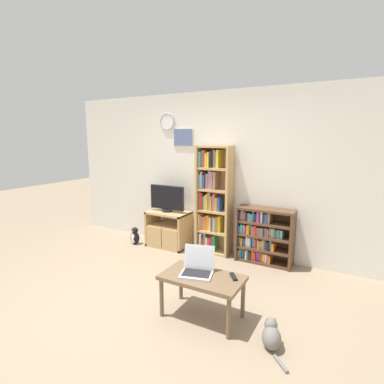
# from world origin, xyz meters

# --- Properties ---
(ground_plane) EXTENTS (18.00, 18.00, 0.00)m
(ground_plane) POSITION_xyz_m (0.00, 0.00, 0.00)
(ground_plane) COLOR gray
(wall_back) EXTENTS (5.74, 0.09, 2.60)m
(wall_back) POSITION_xyz_m (-0.01, 2.05, 1.31)
(wall_back) COLOR silver
(wall_back) RESTS_ON ground_plane
(tv_stand) EXTENTS (0.71, 0.46, 0.61)m
(tv_stand) POSITION_xyz_m (-0.72, 1.75, 0.31)
(tv_stand) COLOR tan
(tv_stand) RESTS_ON ground_plane
(television) EXTENTS (0.65, 0.18, 0.45)m
(television) POSITION_xyz_m (-0.74, 1.76, 0.84)
(television) COLOR black
(television) RESTS_ON tv_stand
(bookshelf_tall) EXTENTS (0.57, 0.28, 1.75)m
(bookshelf_tall) POSITION_xyz_m (0.07, 1.88, 0.87)
(bookshelf_tall) COLOR tan
(bookshelf_tall) RESTS_ON ground_plane
(bookshelf_short) EXTENTS (0.84, 0.29, 0.84)m
(bookshelf_short) POSITION_xyz_m (0.89, 1.87, 0.42)
(bookshelf_short) COLOR brown
(bookshelf_short) RESTS_ON ground_plane
(coffee_table) EXTENTS (0.84, 0.48, 0.46)m
(coffee_table) POSITION_xyz_m (0.76, 0.16, 0.40)
(coffee_table) COLOR brown
(coffee_table) RESTS_ON ground_plane
(laptop) EXTENTS (0.40, 0.38, 0.27)m
(laptop) POSITION_xyz_m (0.68, 0.21, 0.53)
(laptop) COLOR silver
(laptop) RESTS_ON coffee_table
(remote_near_laptop) EXTENTS (0.13, 0.16, 0.02)m
(remote_near_laptop) POSITION_xyz_m (1.05, 0.29, 0.47)
(remote_near_laptop) COLOR black
(remote_near_laptop) RESTS_ON coffee_table
(cat) EXTENTS (0.33, 0.39, 0.26)m
(cat) POSITION_xyz_m (1.52, 0.05, 0.12)
(cat) COLOR slate
(cat) RESTS_ON ground_plane
(penguin_figurine) EXTENTS (0.16, 0.15, 0.31)m
(penguin_figurine) POSITION_xyz_m (-1.29, 1.54, 0.14)
(penguin_figurine) COLOR black
(penguin_figurine) RESTS_ON ground_plane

